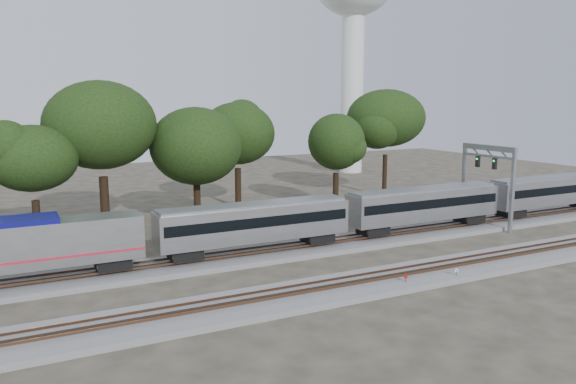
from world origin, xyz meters
TOP-DOWN VIEW (x-y plane):
  - ground at (0.00, 0.00)m, footprint 160.00×160.00m
  - track_far at (0.00, 6.00)m, footprint 160.00×5.00m
  - track_near at (0.00, -4.00)m, footprint 160.00×5.00m
  - train at (26.57, 6.00)m, footprint 101.52×2.89m
  - switch_stand_red at (6.57, -5.39)m, footprint 0.30×0.06m
  - switch_stand_white at (10.68, -5.88)m, footprint 0.30×0.06m
  - switch_lever at (5.43, -5.47)m, footprint 0.54×0.38m
  - water_tower at (36.99, 48.23)m, footprint 13.76×13.76m
  - signal_gantry at (25.66, 6.00)m, footprint 0.58×6.81m
  - tree_2 at (-15.36, 17.21)m, footprint 7.98×7.98m
  - tree_3 at (-9.33, 19.47)m, footprint 10.59×10.59m
  - tree_4 at (-0.30, 19.46)m, footprint 8.29×8.29m
  - tree_5 at (6.83, 26.14)m, footprint 8.99×8.99m
  - tree_6 at (16.89, 20.59)m, footprint 8.04×8.04m
  - tree_7 at (27.21, 25.07)m, footprint 10.48×10.48m

SIDE VIEW (x-z plane):
  - ground at x=0.00m, z-range 0.00..0.00m
  - switch_lever at x=5.43m, z-range 0.00..0.30m
  - track_far at x=0.00m, z-range -0.16..0.57m
  - track_near at x=0.00m, z-range -0.16..0.57m
  - switch_stand_white at x=10.68m, z-range 0.13..1.06m
  - switch_stand_red at x=6.57m, z-range 0.13..1.07m
  - train at x=26.57m, z-range 0.89..5.15m
  - signal_gantry at x=25.66m, z-range 1.89..10.18m
  - tree_2 at x=-15.36m, z-range 2.21..13.45m
  - tree_6 at x=16.89m, z-range 2.22..13.55m
  - tree_4 at x=-0.30m, z-range 2.29..13.97m
  - tree_5 at x=6.83m, z-range 2.49..15.16m
  - tree_7 at x=27.21m, z-range 2.91..17.69m
  - tree_3 at x=-9.33m, z-range 2.94..17.88m
  - water_tower at x=36.99m, z-range 9.17..47.25m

